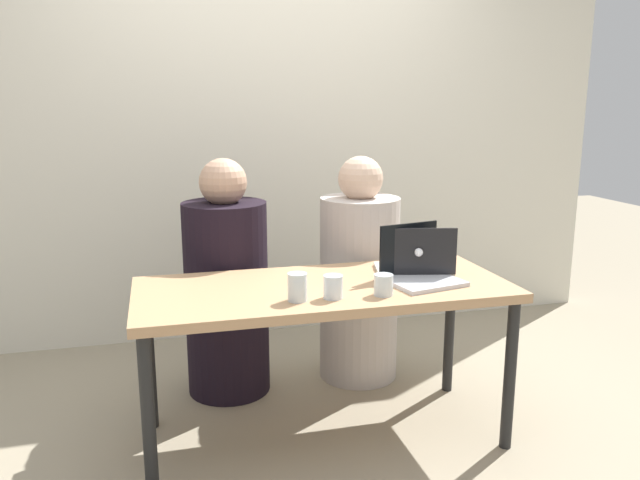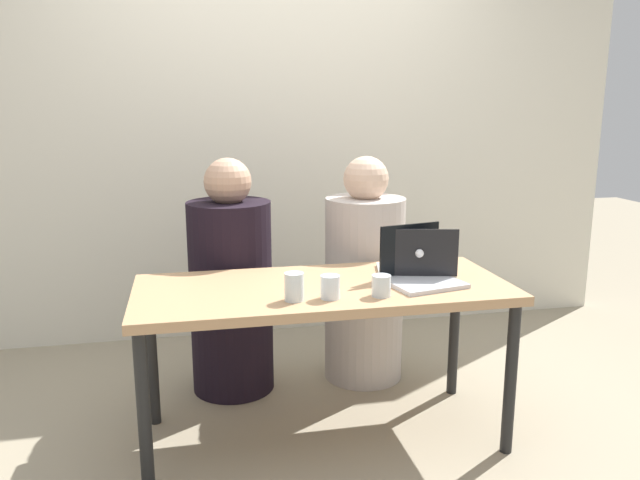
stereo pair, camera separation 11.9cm
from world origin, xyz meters
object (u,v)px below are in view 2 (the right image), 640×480
(person_on_right, at_px, (364,282))
(water_glass_right, at_px, (381,287))
(laptop_back_right, at_px, (416,264))
(water_glass_center, at_px, (330,289))
(water_glass_left, at_px, (294,289))
(laptop_front_right, at_px, (419,271))
(person_on_left, at_px, (231,290))

(person_on_right, relative_size, water_glass_right, 13.85)
(laptop_back_right, xyz_separation_m, water_glass_center, (-0.45, -0.25, -0.01))
(water_glass_left, xyz_separation_m, water_glass_center, (0.14, -0.00, -0.01))
(laptop_front_right, xyz_separation_m, water_glass_right, (-0.22, -0.15, -0.02))
(water_glass_left, xyz_separation_m, water_glass_right, (0.35, -0.02, -0.01))
(person_on_left, height_order, water_glass_right, person_on_left)
(laptop_back_right, bearing_deg, laptop_front_right, 88.43)
(person_on_right, relative_size, water_glass_center, 12.77)
(person_on_right, relative_size, laptop_back_right, 3.13)
(water_glass_left, bearing_deg, water_glass_center, -1.57)
(laptop_front_right, height_order, water_glass_center, laptop_front_right)
(water_glass_center, bearing_deg, person_on_right, 64.68)
(laptop_back_right, xyz_separation_m, water_glass_left, (-0.59, -0.25, -0.00))
(person_on_left, distance_m, water_glass_left, 0.81)
(water_glass_right, height_order, water_glass_center, water_glass_center)
(person_on_left, height_order, water_glass_left, person_on_left)
(person_on_left, distance_m, laptop_back_right, 0.97)
(person_on_left, distance_m, person_on_right, 0.70)
(laptop_back_right, relative_size, laptop_front_right, 1.12)
(water_glass_left, bearing_deg, water_glass_right, -2.76)
(water_glass_left, bearing_deg, person_on_right, 56.46)
(person_on_left, height_order, person_on_right, person_on_left)
(water_glass_right, relative_size, water_glass_center, 0.92)
(person_on_left, bearing_deg, water_glass_left, 106.09)
(laptop_back_right, bearing_deg, water_glass_center, 42.49)
(person_on_right, bearing_deg, laptop_front_right, 109.93)
(water_glass_left, height_order, water_glass_center, water_glass_left)
(laptop_front_right, bearing_deg, water_glass_left, -178.85)
(water_glass_right, bearing_deg, water_glass_left, 177.24)
(water_glass_left, bearing_deg, laptop_back_right, 22.51)
(person_on_right, relative_size, laptop_front_right, 3.51)
(laptop_back_right, bearing_deg, water_glass_left, 36.00)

